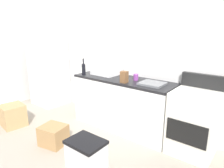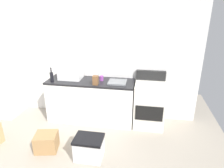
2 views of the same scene
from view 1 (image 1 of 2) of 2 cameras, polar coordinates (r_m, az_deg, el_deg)
The scene contains 13 objects.
ground_plane at distance 3.20m, azimuth -15.09°, elevation -17.83°, with size 6.00×6.00×0.00m, color #9E9384.
wall_back at distance 3.82m, azimuth 2.52°, elevation 9.03°, with size 5.00×0.10×2.60m, color silver.
kitchen_counter at distance 3.57m, azimuth 2.99°, elevation -5.51°, with size 1.80×0.60×0.90m.
refrigerator at distance 4.86m, azimuth -17.49°, elevation 4.41°, with size 0.68×0.66×1.71m, color silver.
stove_oven at distance 3.09m, azimuth 22.13°, elevation -9.83°, with size 0.60×0.61×1.10m.
microwave at distance 3.72m, azimuth -1.90°, elevation 4.74°, with size 0.46×0.34×0.27m, color white.
sink_basin at distance 3.13m, azimuth 11.29°, elevation 0.12°, with size 0.36×0.32×0.03m, color slate.
wine_bottle at distance 3.74m, azimuth -8.03°, elevation 4.25°, with size 0.07×0.07×0.30m.
coffee_mug at distance 3.35m, azimuth 6.74°, elevation 1.94°, with size 0.08×0.08×0.10m, color purple.
knife_block at distance 3.17m, azimuth 3.46°, elevation 1.99°, with size 0.10×0.10×0.18m, color brown.
cardboard_box_large at distance 4.12m, azimuth -26.18°, elevation -7.99°, with size 0.38×0.38×0.40m, color tan.
cardboard_box_medium at distance 3.30m, azimuth -16.19°, elevation -13.72°, with size 0.36×0.33×0.30m, color #A37A4C.
storage_bin at distance 2.72m, azimuth -7.29°, elevation -19.00°, with size 0.46×0.36×0.38m.
Camera 1 is at (2.21, -1.53, 1.73)m, focal length 32.35 mm.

